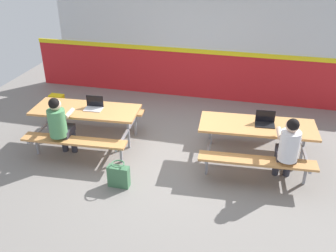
{
  "coord_description": "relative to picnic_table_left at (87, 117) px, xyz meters",
  "views": [
    {
      "loc": [
        1.39,
        -5.59,
        3.64
      ],
      "look_at": [
        0.0,
        0.09,
        0.55
      ],
      "focal_mm": 39.98,
      "sensor_mm": 36.0,
      "label": 1
    }
  ],
  "objects": [
    {
      "name": "picnic_table_left",
      "position": [
        0.0,
        0.0,
        0.0
      ],
      "size": [
        1.97,
        1.67,
        0.74
      ],
      "color": "tan",
      "rests_on": "ground"
    },
    {
      "name": "accent_backdrop",
      "position": [
        1.53,
        2.75,
        0.67
      ],
      "size": [
        8.0,
        0.14,
        2.6
      ],
      "color": "red",
      "rests_on": "ground"
    },
    {
      "name": "tote_bag_bright",
      "position": [
        1.02,
        -1.11,
        -0.38
      ],
      "size": [
        0.34,
        0.21,
        0.43
      ],
      "color": "#3F724C",
      "rests_on": "ground"
    },
    {
      "name": "laptop_silver",
      "position": [
        0.15,
        0.05,
        0.21
      ],
      "size": [
        0.33,
        0.24,
        0.22
      ],
      "color": "silver",
      "rests_on": "picnic_table_left"
    },
    {
      "name": "backpack_dark",
      "position": [
        -1.23,
        1.09,
        -0.36
      ],
      "size": [
        0.3,
        0.22,
        0.44
      ],
      "color": "yellow",
      "rests_on": "ground"
    },
    {
      "name": "ground_plane",
      "position": [
        1.53,
        -0.04,
        -0.59
      ],
      "size": [
        10.0,
        10.0,
        0.02
      ],
      "primitive_type": "cube",
      "color": "gray"
    },
    {
      "name": "laptop_dark",
      "position": [
        3.18,
        0.15,
        0.21
      ],
      "size": [
        0.33,
        0.24,
        0.22
      ],
      "color": "black",
      "rests_on": "picnic_table_right"
    },
    {
      "name": "student_further",
      "position": [
        3.55,
        -0.42,
        0.13
      ],
      "size": [
        0.38,
        0.53,
        1.21
      ],
      "color": "#2D2D38",
      "rests_on": "ground"
    },
    {
      "name": "student_nearer",
      "position": [
        -0.22,
        -0.57,
        0.13
      ],
      "size": [
        0.38,
        0.53,
        1.21
      ],
      "color": "#2D2D38",
      "rests_on": "ground"
    },
    {
      "name": "picnic_table_right",
      "position": [
        3.07,
        0.11,
        0.0
      ],
      "size": [
        1.97,
        1.67,
        0.74
      ],
      "color": "tan",
      "rests_on": "ground"
    }
  ]
}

